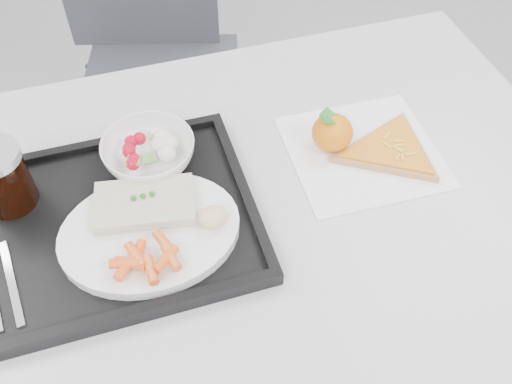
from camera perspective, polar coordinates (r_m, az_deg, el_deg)
The scene contains 13 objects.
table at distance 0.96m, azimuth -2.40°, elevation -4.07°, with size 1.20×0.80×0.75m.
chair at distance 1.62m, azimuth -10.40°, elevation 14.46°, with size 0.52×0.52×0.93m.
tray at distance 0.90m, azimuth -14.60°, elevation -3.18°, with size 0.45×0.35×0.03m.
dinner_plate at distance 0.86m, azimuth -10.54°, elevation -3.95°, with size 0.27×0.27×0.02m.
fish_fillet at distance 0.87m, azimuth -11.08°, elevation -1.16°, with size 0.16×0.11×0.03m.
bread_roll at distance 0.84m, azimuth -4.32°, elevation -2.49°, with size 0.05×0.04×0.03m.
salad_bowl at distance 0.95m, azimuth -10.66°, elevation 3.91°, with size 0.15×0.15×0.05m.
cola_glass at distance 0.94m, azimuth -24.11°, elevation 1.39°, with size 0.08×0.08×0.11m.
napkin at distance 1.00m, azimuth 10.62°, elevation 3.97°, with size 0.26×0.25×0.00m.
tangerine at distance 0.98m, azimuth 7.64°, elevation 5.92°, with size 0.08×0.08×0.07m.
pizza_slice at distance 1.00m, azimuth 13.28°, elevation 4.09°, with size 0.24×0.24×0.02m.
carrot_pile at distance 0.81m, azimuth -11.01°, elevation -6.59°, with size 0.10×0.08×0.02m.
salad_contents at distance 0.94m, azimuth -10.35°, elevation 4.45°, with size 0.09×0.08×0.03m.
Camera 1 is at (-0.13, -0.25, 1.46)m, focal length 40.00 mm.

